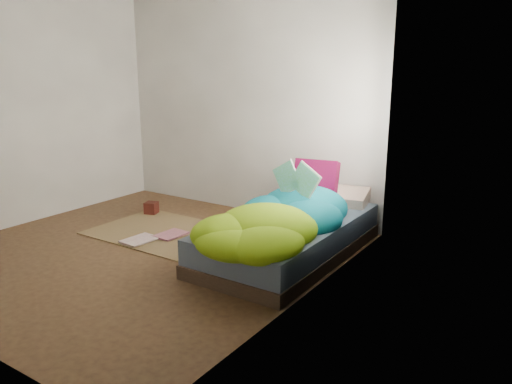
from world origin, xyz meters
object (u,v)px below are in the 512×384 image
bed (289,238)px  wooden_box (151,208)px  open_book (295,169)px  floor_book_b (163,233)px  pillow_magenta (316,182)px  floor_book_a (132,238)px

bed → wooden_box: bearing=173.3°
open_book → floor_book_b: bearing=-159.1°
open_book → wooden_box: (-2.03, 0.15, -0.73)m
pillow_magenta → floor_book_a: pillow_magenta is taller
open_book → wooden_box: bearing=-177.0°
pillow_magenta → open_book: size_ratio=1.05×
bed → pillow_magenta: bearing=96.7°
bed → floor_book_b: 1.41m
open_book → floor_book_a: bearing=-150.9°
open_book → floor_book_b: 1.62m
bed → open_book: size_ratio=4.68×
bed → wooden_box: 2.04m
pillow_magenta → floor_book_a: (-1.46, -1.20, -0.54)m
floor_book_a → floor_book_b: floor_book_b is taller
pillow_magenta → floor_book_b: 1.68m
floor_book_a → bed: bearing=22.8°
floor_book_a → floor_book_b: (0.16, 0.28, 0.00)m
open_book → wooden_box: open_book is taller
open_book → wooden_box: size_ratio=3.13×
bed → floor_book_a: size_ratio=5.88×
open_book → floor_book_a: (-1.54, -0.62, -0.79)m
bed → open_book: bearing=88.3°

